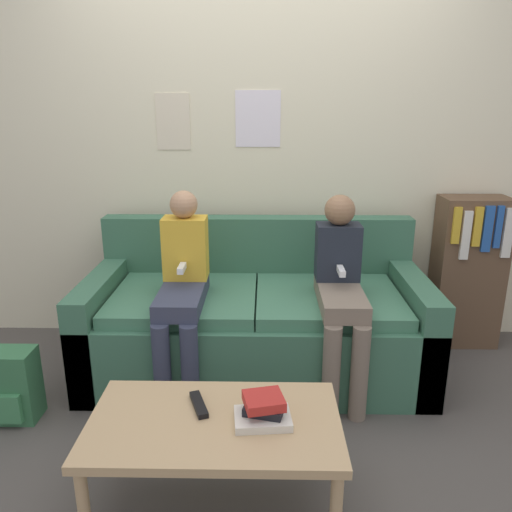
% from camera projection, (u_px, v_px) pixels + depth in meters
% --- Properties ---
extents(ground_plane, '(10.00, 10.00, 0.00)m').
position_uv_depth(ground_plane, '(254.00, 422.00, 2.51)').
color(ground_plane, '#4C4742').
extents(wall_back, '(8.00, 0.06, 2.60)m').
position_uv_depth(wall_back, '(258.00, 142.00, 3.18)').
color(wall_back, beige).
rests_on(wall_back, ground_plane).
extents(couch, '(1.94, 0.89, 0.86)m').
position_uv_depth(couch, '(256.00, 322.00, 2.96)').
color(couch, '#38664C').
rests_on(couch, ground_plane).
extents(coffee_table, '(0.95, 0.54, 0.40)m').
position_uv_depth(coffee_table, '(215.00, 429.00, 1.89)').
color(coffee_table, tan).
rests_on(coffee_table, ground_plane).
extents(person_left, '(0.24, 0.60, 1.09)m').
position_uv_depth(person_left, '(182.00, 285.00, 2.67)').
color(person_left, '#33384C').
rests_on(person_left, ground_plane).
extents(person_right, '(0.24, 0.60, 1.07)m').
position_uv_depth(person_right, '(340.00, 286.00, 2.65)').
color(person_right, '#756656').
rests_on(person_right, ground_plane).
extents(tv_remote, '(0.10, 0.17, 0.02)m').
position_uv_depth(tv_remote, '(199.00, 405.00, 1.95)').
color(tv_remote, black).
rests_on(tv_remote, coffee_table).
extents(book_stack, '(0.22, 0.18, 0.10)m').
position_uv_depth(book_stack, '(263.00, 411.00, 1.86)').
color(book_stack, silver).
rests_on(book_stack, coffee_table).
extents(bookshelf, '(0.42, 0.27, 0.98)m').
position_uv_depth(bookshelf, '(467.00, 272.00, 3.23)').
color(bookshelf, brown).
rests_on(bookshelf, ground_plane).
extents(backpack, '(0.29, 0.19, 0.37)m').
position_uv_depth(backpack, '(8.00, 386.00, 2.49)').
color(backpack, '#336B42').
rests_on(backpack, ground_plane).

